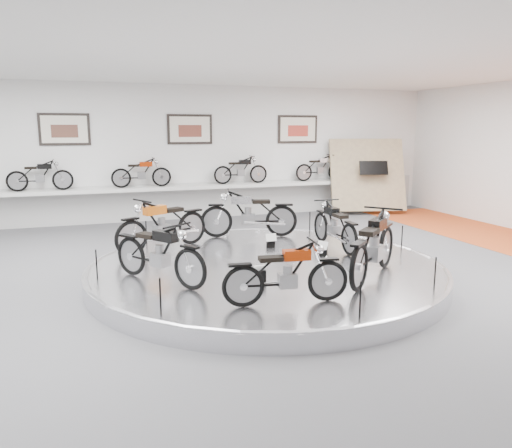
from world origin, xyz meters
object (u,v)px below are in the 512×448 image
object	(u,v)px
bike_e	(286,273)
bike_f	(374,245)
shelf	(193,187)
bike_a	(335,225)
bike_d	(159,252)
bike_b	(249,213)
bike_c	(163,224)
display_platform	(266,271)

from	to	relation	value
bike_e	bike_f	bearing A→B (deg)	27.54
shelf	bike_a	size ratio (longest dim) A/B	6.71
shelf	bike_a	world-z (taller)	bike_a
bike_a	bike_d	xyz separation A→B (m)	(-3.72, -1.17, 0.01)
bike_a	bike_b	xyz separation A→B (m)	(-1.31, 1.60, 0.06)
bike_a	bike_c	xyz separation A→B (m)	(-3.34, 0.98, 0.05)
bike_d	bike_e	world-z (taller)	bike_d
shelf	bike_d	distance (m)	7.22
bike_b	bike_e	world-z (taller)	bike_b
shelf	bike_a	bearing A→B (deg)	-73.39
bike_b	bike_e	size ratio (longest dim) A/B	1.21
display_platform	bike_c	distance (m)	2.39
bike_d	bike_b	bearing A→B (deg)	103.72
bike_f	bike_a	bearing A→B (deg)	37.50
shelf	bike_e	distance (m)	8.55
bike_a	bike_d	distance (m)	3.90
display_platform	bike_f	distance (m)	2.09
display_platform	shelf	size ratio (longest dim) A/B	0.58
display_platform	shelf	bearing A→B (deg)	90.00
bike_d	bike_e	size ratio (longest dim) A/B	1.10
bike_d	bike_f	xyz separation A→B (m)	(3.33, -0.93, 0.07)
display_platform	bike_b	bearing A→B (deg)	79.79
shelf	bike_e	world-z (taller)	bike_e
display_platform	bike_a	size ratio (longest dim) A/B	3.90
display_platform	bike_b	distance (m)	2.38
display_platform	bike_c	bearing A→B (deg)	135.14
bike_d	bike_c	bearing A→B (deg)	134.72
shelf	bike_c	world-z (taller)	bike_c
bike_d	bike_f	size ratio (longest dim) A/B	0.88
display_platform	bike_f	bearing A→B (deg)	-47.84
bike_b	bike_c	size ratio (longest dim) A/B	1.02
display_platform	bike_b	size ratio (longest dim) A/B	3.46
bike_a	bike_f	distance (m)	2.14
shelf	bike_e	bearing A→B (deg)	-93.25
shelf	bike_d	size ratio (longest dim) A/B	6.54
display_platform	bike_e	world-z (taller)	bike_e
bike_e	bike_c	bearing A→B (deg)	114.06
bike_a	bike_b	world-z (taller)	bike_b
bike_b	bike_f	xyz separation A→B (m)	(0.92, -3.70, 0.02)
bike_b	bike_a	bearing A→B (deg)	144.46
bike_b	bike_f	world-z (taller)	bike_f
bike_c	bike_d	bearing A→B (deg)	54.12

